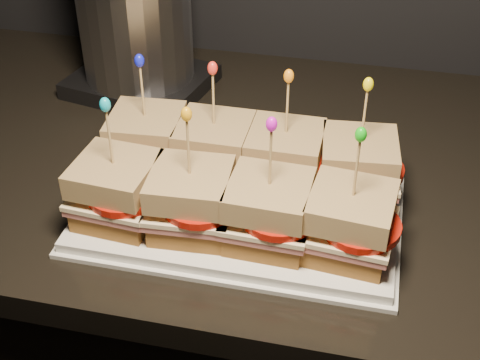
# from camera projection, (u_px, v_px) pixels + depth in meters

# --- Properties ---
(granite_slab) EXTENTS (2.15, 0.65, 0.04)m
(granite_slab) POSITION_uv_depth(u_px,v_px,m) (328.00, 175.00, 0.92)
(granite_slab) COLOR black
(granite_slab) RESTS_ON cabinet
(platter) EXTENTS (0.38, 0.23, 0.02)m
(platter) POSITION_uv_depth(u_px,v_px,m) (240.00, 210.00, 0.82)
(platter) COLOR white
(platter) RESTS_ON granite_slab
(platter_rim) EXTENTS (0.39, 0.25, 0.01)m
(platter_rim) POSITION_uv_depth(u_px,v_px,m) (240.00, 214.00, 0.82)
(platter_rim) COLOR white
(platter_rim) RESTS_ON granite_slab
(sandwich_0_bread_bot) EXTENTS (0.09, 0.09, 0.02)m
(sandwich_0_bread_bot) POSITION_uv_depth(u_px,v_px,m) (149.00, 158.00, 0.87)
(sandwich_0_bread_bot) COLOR #572E13
(sandwich_0_bread_bot) RESTS_ON platter
(sandwich_0_ham) EXTENTS (0.10, 0.10, 0.01)m
(sandwich_0_ham) POSITION_uv_depth(u_px,v_px,m) (148.00, 148.00, 0.86)
(sandwich_0_ham) COLOR #BB5F53
(sandwich_0_ham) RESTS_ON sandwich_0_bread_bot
(sandwich_0_cheese) EXTENTS (0.10, 0.10, 0.01)m
(sandwich_0_cheese) POSITION_uv_depth(u_px,v_px,m) (147.00, 144.00, 0.86)
(sandwich_0_cheese) COLOR #FFE6AF
(sandwich_0_cheese) RESTS_ON sandwich_0_ham
(sandwich_0_tomato) EXTENTS (0.09, 0.09, 0.01)m
(sandwich_0_tomato) POSITION_uv_depth(u_px,v_px,m) (154.00, 142.00, 0.85)
(sandwich_0_tomato) COLOR red
(sandwich_0_tomato) RESTS_ON sandwich_0_cheese
(sandwich_0_bread_top) EXTENTS (0.09, 0.09, 0.03)m
(sandwich_0_bread_top) POSITION_uv_depth(u_px,v_px,m) (146.00, 126.00, 0.84)
(sandwich_0_bread_top) COLOR #5F340F
(sandwich_0_bread_top) RESTS_ON sandwich_0_tomato
(sandwich_0_pick) EXTENTS (0.00, 0.00, 0.09)m
(sandwich_0_pick) POSITION_uv_depth(u_px,v_px,m) (143.00, 94.00, 0.81)
(sandwich_0_pick) COLOR tan
(sandwich_0_pick) RESTS_ON sandwich_0_bread_top
(sandwich_0_frill) EXTENTS (0.01, 0.01, 0.02)m
(sandwich_0_frill) POSITION_uv_depth(u_px,v_px,m) (139.00, 61.00, 0.79)
(sandwich_0_frill) COLOR #1219D1
(sandwich_0_frill) RESTS_ON sandwich_0_pick
(sandwich_1_bread_bot) EXTENTS (0.09, 0.09, 0.02)m
(sandwich_1_bread_bot) POSITION_uv_depth(u_px,v_px,m) (215.00, 167.00, 0.85)
(sandwich_1_bread_bot) COLOR #572E13
(sandwich_1_bread_bot) RESTS_ON platter
(sandwich_1_ham) EXTENTS (0.10, 0.09, 0.01)m
(sandwich_1_ham) POSITION_uv_depth(u_px,v_px,m) (215.00, 157.00, 0.85)
(sandwich_1_ham) COLOR #BB5F53
(sandwich_1_ham) RESTS_ON sandwich_1_bread_bot
(sandwich_1_cheese) EXTENTS (0.10, 0.09, 0.01)m
(sandwich_1_cheese) POSITION_uv_depth(u_px,v_px,m) (215.00, 152.00, 0.84)
(sandwich_1_cheese) COLOR #FFE6AF
(sandwich_1_cheese) RESTS_ON sandwich_1_ham
(sandwich_1_tomato) EXTENTS (0.09, 0.09, 0.01)m
(sandwich_1_tomato) POSITION_uv_depth(u_px,v_px,m) (223.00, 151.00, 0.83)
(sandwich_1_tomato) COLOR red
(sandwich_1_tomato) RESTS_ON sandwich_1_cheese
(sandwich_1_bread_top) EXTENTS (0.09, 0.09, 0.03)m
(sandwich_1_bread_top) POSITION_uv_depth(u_px,v_px,m) (214.00, 134.00, 0.82)
(sandwich_1_bread_top) COLOR #5F340F
(sandwich_1_bread_top) RESTS_ON sandwich_1_tomato
(sandwich_1_pick) EXTENTS (0.00, 0.00, 0.09)m
(sandwich_1_pick) POSITION_uv_depth(u_px,v_px,m) (213.00, 102.00, 0.80)
(sandwich_1_pick) COLOR tan
(sandwich_1_pick) RESTS_ON sandwich_1_bread_top
(sandwich_1_frill) EXTENTS (0.01, 0.01, 0.02)m
(sandwich_1_frill) POSITION_uv_depth(u_px,v_px,m) (213.00, 68.00, 0.77)
(sandwich_1_frill) COLOR red
(sandwich_1_frill) RESTS_ON sandwich_1_pick
(sandwich_2_bread_bot) EXTENTS (0.09, 0.09, 0.02)m
(sandwich_2_bread_bot) POSITION_uv_depth(u_px,v_px,m) (284.00, 176.00, 0.84)
(sandwich_2_bread_bot) COLOR #572E13
(sandwich_2_bread_bot) RESTS_ON platter
(sandwich_2_ham) EXTENTS (0.10, 0.09, 0.01)m
(sandwich_2_ham) POSITION_uv_depth(u_px,v_px,m) (284.00, 166.00, 0.83)
(sandwich_2_ham) COLOR #BB5F53
(sandwich_2_ham) RESTS_ON sandwich_2_bread_bot
(sandwich_2_cheese) EXTENTS (0.10, 0.09, 0.01)m
(sandwich_2_cheese) POSITION_uv_depth(u_px,v_px,m) (285.00, 161.00, 0.83)
(sandwich_2_cheese) COLOR #FFE6AF
(sandwich_2_cheese) RESTS_ON sandwich_2_ham
(sandwich_2_tomato) EXTENTS (0.09, 0.09, 0.01)m
(sandwich_2_tomato) POSITION_uv_depth(u_px,v_px,m) (294.00, 160.00, 0.81)
(sandwich_2_tomato) COLOR red
(sandwich_2_tomato) RESTS_ON sandwich_2_cheese
(sandwich_2_bread_top) EXTENTS (0.09, 0.09, 0.03)m
(sandwich_2_bread_top) POSITION_uv_depth(u_px,v_px,m) (286.00, 143.00, 0.81)
(sandwich_2_bread_top) COLOR #5F340F
(sandwich_2_bread_top) RESTS_ON sandwich_2_tomato
(sandwich_2_pick) EXTENTS (0.00, 0.00, 0.09)m
(sandwich_2_pick) POSITION_uv_depth(u_px,v_px,m) (287.00, 110.00, 0.78)
(sandwich_2_pick) COLOR tan
(sandwich_2_pick) RESTS_ON sandwich_2_bread_top
(sandwich_2_frill) EXTENTS (0.01, 0.01, 0.02)m
(sandwich_2_frill) POSITION_uv_depth(u_px,v_px,m) (289.00, 76.00, 0.76)
(sandwich_2_frill) COLOR orange
(sandwich_2_frill) RESTS_ON sandwich_2_pick
(sandwich_3_bread_bot) EXTENTS (0.10, 0.10, 0.02)m
(sandwich_3_bread_bot) POSITION_uv_depth(u_px,v_px,m) (355.00, 185.00, 0.82)
(sandwich_3_bread_bot) COLOR #572E13
(sandwich_3_bread_bot) RESTS_ON platter
(sandwich_3_ham) EXTENTS (0.10, 0.10, 0.01)m
(sandwich_3_ham) POSITION_uv_depth(u_px,v_px,m) (357.00, 175.00, 0.81)
(sandwich_3_ham) COLOR #BB5F53
(sandwich_3_ham) RESTS_ON sandwich_3_bread_bot
(sandwich_3_cheese) EXTENTS (0.11, 0.10, 0.01)m
(sandwich_3_cheese) POSITION_uv_depth(u_px,v_px,m) (357.00, 170.00, 0.81)
(sandwich_3_cheese) COLOR #FFE6AF
(sandwich_3_cheese) RESTS_ON sandwich_3_ham
(sandwich_3_tomato) EXTENTS (0.09, 0.09, 0.01)m
(sandwich_3_tomato) POSITION_uv_depth(u_px,v_px,m) (368.00, 169.00, 0.80)
(sandwich_3_tomato) COLOR red
(sandwich_3_tomato) RESTS_ON sandwich_3_cheese
(sandwich_3_bread_top) EXTENTS (0.10, 0.10, 0.03)m
(sandwich_3_bread_top) POSITION_uv_depth(u_px,v_px,m) (360.00, 152.00, 0.79)
(sandwich_3_bread_top) COLOR #5F340F
(sandwich_3_bread_top) RESTS_ON sandwich_3_tomato
(sandwich_3_pick) EXTENTS (0.00, 0.00, 0.09)m
(sandwich_3_pick) POSITION_uv_depth(u_px,v_px,m) (364.00, 119.00, 0.77)
(sandwich_3_pick) COLOR tan
(sandwich_3_pick) RESTS_ON sandwich_3_bread_top
(sandwich_3_frill) EXTENTS (0.01, 0.01, 0.02)m
(sandwich_3_frill) POSITION_uv_depth(u_px,v_px,m) (368.00, 84.00, 0.74)
(sandwich_3_frill) COLOR yellow
(sandwich_3_frill) RESTS_ON sandwich_3_pick
(sandwich_4_bread_bot) EXTENTS (0.09, 0.09, 0.02)m
(sandwich_4_bread_bot) POSITION_uv_depth(u_px,v_px,m) (119.00, 208.00, 0.79)
(sandwich_4_bread_bot) COLOR #572E13
(sandwich_4_bread_bot) RESTS_ON platter
(sandwich_4_ham) EXTENTS (0.10, 0.10, 0.01)m
(sandwich_4_ham) POSITION_uv_depth(u_px,v_px,m) (118.00, 198.00, 0.78)
(sandwich_4_ham) COLOR #BB5F53
(sandwich_4_ham) RESTS_ON sandwich_4_bread_bot
(sandwich_4_cheese) EXTENTS (0.10, 0.10, 0.01)m
(sandwich_4_cheese) POSITION_uv_depth(u_px,v_px,m) (117.00, 193.00, 0.77)
(sandwich_4_cheese) COLOR #FFE6AF
(sandwich_4_cheese) RESTS_ON sandwich_4_ham
(sandwich_4_tomato) EXTENTS (0.09, 0.09, 0.01)m
(sandwich_4_tomato) POSITION_uv_depth(u_px,v_px,m) (124.00, 192.00, 0.76)
(sandwich_4_tomato) COLOR red
(sandwich_4_tomato) RESTS_ON sandwich_4_cheese
(sandwich_4_bread_top) EXTENTS (0.09, 0.09, 0.03)m
(sandwich_4_bread_top) POSITION_uv_depth(u_px,v_px,m) (115.00, 174.00, 0.76)
(sandwich_4_bread_top) COLOR #5F340F
(sandwich_4_bread_top) RESTS_ON sandwich_4_tomato
(sandwich_4_pick) EXTENTS (0.00, 0.00, 0.09)m
(sandwich_4_pick) POSITION_uv_depth(u_px,v_px,m) (110.00, 141.00, 0.73)
(sandwich_4_pick) COLOR tan
(sandwich_4_pick) RESTS_ON sandwich_4_bread_top
(sandwich_4_frill) EXTENTS (0.01, 0.01, 0.02)m
(sandwich_4_frill) POSITION_uv_depth(u_px,v_px,m) (105.00, 105.00, 0.70)
(sandwich_4_frill) COLOR #10A3B6
(sandwich_4_frill) RESTS_ON sandwich_4_pick
(sandwich_5_bread_bot) EXTENTS (0.09, 0.09, 0.02)m
(sandwich_5_bread_bot) POSITION_uv_depth(u_px,v_px,m) (192.00, 219.00, 0.77)
(sandwich_5_bread_bot) COLOR #572E13
(sandwich_5_bread_bot) RESTS_ON platter
(sandwich_5_ham) EXTENTS (0.10, 0.10, 0.01)m
(sandwich_5_ham) POSITION_uv_depth(u_px,v_px,m) (192.00, 208.00, 0.76)
(sandwich_5_ham) COLOR #BB5F53
(sandwich_5_ham) RESTS_ON sandwich_5_bread_bot
(sandwich_5_cheese) EXTENTS (0.10, 0.10, 0.01)m
(sandwich_5_cheese) POSITION_uv_depth(u_px,v_px,m) (191.00, 203.00, 0.76)
(sandwich_5_cheese) COLOR #FFE6AF
(sandwich_5_cheese) RESTS_ON sandwich_5_ham
(sandwich_5_tomato) EXTENTS (0.09, 0.09, 0.01)m
(sandwich_5_tomato) POSITION_uv_depth(u_px,v_px,m) (200.00, 203.00, 0.75)
(sandwich_5_tomato) COLOR red
(sandwich_5_tomato) RESTS_ON sandwich_5_cheese
(sandwich_5_bread_top) EXTENTS (0.09, 0.09, 0.03)m
(sandwich_5_bread_top) POSITION_uv_depth(u_px,v_px,m) (190.00, 184.00, 0.74)
(sandwich_5_bread_top) COLOR #5F340F
(sandwich_5_bread_top) RESTS_ON sandwich_5_tomato
(sandwich_5_pick) EXTENTS (0.00, 0.00, 0.09)m
(sandwich_5_pick) POSITION_uv_depth(u_px,v_px,m) (188.00, 151.00, 0.71)
(sandwich_5_pick) COLOR tan
(sandwich_5_pick) RESTS_ON sandwich_5_bread_top
(sandwich_5_frill) EXTENTS (0.01, 0.01, 0.02)m
(sandwich_5_frill) POSITION_uv_depth(u_px,v_px,m) (186.00, 114.00, 0.69)
(sandwich_5_frill) COLOR orange
(sandwich_5_frill) RESTS_ON sandwich_5_pick
(sandwich_6_bread_bot) EXTENTS (0.09, 0.09, 0.02)m
(sandwich_6_bread_bot) POSITION_uv_depth(u_px,v_px,m) (268.00, 230.00, 0.75)
(sandwich_6_bread_bot) COLOR #572E13
(sandwich_6_bread_bot) RESTS_ON platter
(sandwich_6_ham) EXTENTS (0.10, 0.09, 0.01)m
(sandwich_6_ham) POSITION_uv_depth(u_px,v_px,m) (268.00, 219.00, 0.75)
(sandwich_6_ham) COLOR #BB5F53
(sandwich_6_ham) RESTS_ON sandwich_6_bread_bot
(sandwich_6_cheese) EXTENTS (0.10, 0.10, 0.01)m
(sandwich_6_cheese) POSITION_uv_depth(u_px,v_px,m) (269.00, 214.00, 0.74)
(sandwich_6_cheese) COLOR #FFE6AF
(sandwich_6_cheese) RESTS_ON sandwich_6_ham
(sandwich_6_tomato) EXTENTS (0.09, 0.09, 0.01)m
(sandwich_6_tomato) POSITION_uv_depth(u_px,v_px,m) (279.00, 214.00, 0.73)
(sandwich_6_tomato) COLOR red
(sandwich_6_tomato) RESTS_ON sandwich_6_cheese
(sandwich_6_bread_top) EXTENTS (0.09, 0.09, 0.03)m
(sandwich_6_bread_top) POSITION_uv_depth(u_px,v_px,m) (269.00, 195.00, 0.73)
(sandwich_6_bread_top) COLOR #5F340F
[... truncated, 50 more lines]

